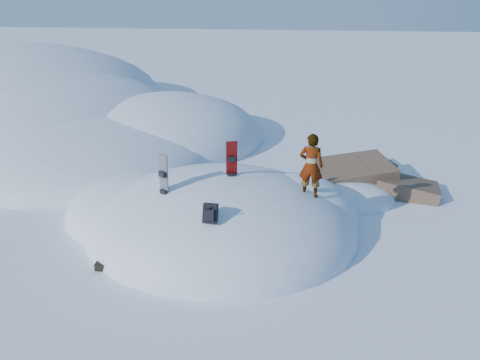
# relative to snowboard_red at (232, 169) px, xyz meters

# --- Properties ---
(ground) EXTENTS (120.00, 120.00, 0.00)m
(ground) POSITION_rel_snowboard_red_xyz_m (-0.25, -0.17, -1.66)
(ground) COLOR white
(ground) RESTS_ON ground
(snow_mound) EXTENTS (8.00, 6.00, 3.00)m
(snow_mound) POSITION_rel_snowboard_red_xyz_m (-0.42, 0.07, -1.66)
(snow_mound) COLOR white
(snow_mound) RESTS_ON ground
(snow_ridge) EXTENTS (21.50, 18.50, 6.40)m
(snow_ridge) POSITION_rel_snowboard_red_xyz_m (-10.68, 9.68, -1.66)
(snow_ridge) COLOR white
(snow_ridge) RESTS_ON ground
(rock_outcrop) EXTENTS (4.68, 4.41, 1.68)m
(rock_outcrop) POSITION_rel_snowboard_red_xyz_m (3.47, 2.84, -1.65)
(rock_outcrop) COLOR brown
(rock_outcrop) RESTS_ON ground
(snowboard_red) EXTENTS (0.30, 0.23, 1.49)m
(snowboard_red) POSITION_rel_snowboard_red_xyz_m (0.00, 0.00, 0.00)
(snowboard_red) COLOR #AA0909
(snowboard_red) RESTS_ON snow_mound
(snowboard_dark) EXTENTS (0.28, 0.27, 1.54)m
(snowboard_dark) POSITION_rel_snowboard_red_xyz_m (-1.49, -0.90, -0.13)
(snowboard_dark) COLOR black
(snowboard_dark) RESTS_ON snow_mound
(backpack) EXTENTS (0.32, 0.39, 0.50)m
(backpack) POSITION_rel_snowboard_red_xyz_m (-0.18, -1.96, -0.28)
(backpack) COLOR black
(backpack) RESTS_ON snow_mound
(gear_pile) EXTENTS (0.79, 0.59, 0.22)m
(gear_pile) POSITION_rel_snowboard_red_xyz_m (-2.40, -2.16, -1.55)
(gear_pile) COLOR black
(gear_pile) RESTS_ON ground
(person) EXTENTS (0.64, 0.48, 1.60)m
(person) POSITION_rel_snowboard_red_xyz_m (1.95, -0.15, 0.23)
(person) COLOR slate
(person) RESTS_ON snow_mound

